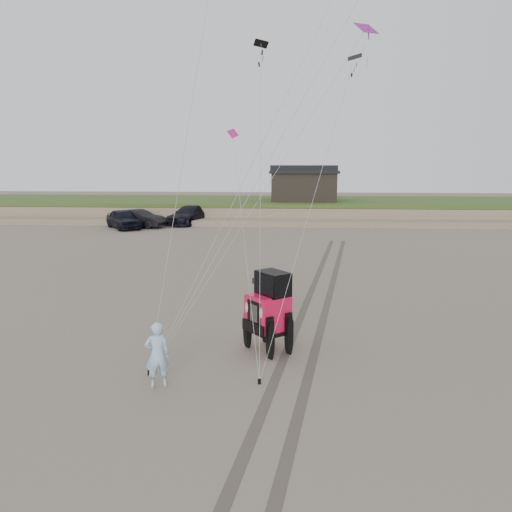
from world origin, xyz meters
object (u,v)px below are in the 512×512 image
at_px(man, 157,355).
at_px(jeep, 268,320).
at_px(truck_a, 123,219).
at_px(truck_b, 139,219).
at_px(cabin, 304,185).
at_px(truck_c, 190,215).

bearing_deg(man, jeep, -156.08).
bearing_deg(truck_a, truck_b, 0.44).
xyz_separation_m(cabin, jeep, (-1.78, -34.93, -2.31)).
height_order(cabin, truck_b, cabin).
relative_size(truck_b, truck_c, 0.82).
bearing_deg(truck_a, jeep, -99.44).
bearing_deg(cabin, truck_b, -149.91).
distance_m(truck_b, man, 30.91).
relative_size(cabin, truck_c, 1.16).
relative_size(truck_a, truck_c, 0.83).
bearing_deg(truck_c, truck_a, -126.97).
height_order(truck_b, man, man).
height_order(truck_b, jeep, jeep).
bearing_deg(jeep, truck_c, 155.65).
bearing_deg(truck_a, cabin, -5.42).
distance_m(cabin, man, 37.75).
distance_m(cabin, truck_c, 11.65).
bearing_deg(truck_b, cabin, -44.44).
bearing_deg(man, truck_a, -90.41).
bearing_deg(jeep, truck_a, 166.59).
bearing_deg(cabin, truck_a, -149.44).
bearing_deg(cabin, truck_c, -151.50).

